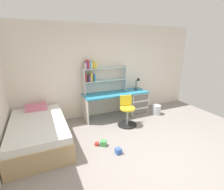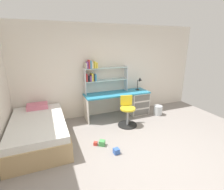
# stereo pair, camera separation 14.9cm
# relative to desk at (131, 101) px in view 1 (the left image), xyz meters

# --- Properties ---
(ground_plane) EXTENTS (6.18, 6.05, 0.02)m
(ground_plane) POSITION_rel_desk_xyz_m (-0.75, -2.20, -0.42)
(ground_plane) COLOR gray
(room_shell) EXTENTS (6.18, 6.05, 2.68)m
(room_shell) POSITION_rel_desk_xyz_m (-2.04, -0.90, 0.94)
(room_shell) COLOR silver
(room_shell) RESTS_ON ground_plane
(desk) EXTENTS (1.96, 0.61, 0.73)m
(desk) POSITION_rel_desk_xyz_m (0.00, 0.00, 0.00)
(desk) COLOR teal
(desk) RESTS_ON ground_plane
(bookshelf_hutch) EXTENTS (1.31, 0.22, 0.98)m
(bookshelf_hutch) POSITION_rel_desk_xyz_m (-1.02, 0.19, 0.90)
(bookshelf_hutch) COLOR silver
(bookshelf_hutch) RESTS_ON desk
(desk_lamp) EXTENTS (0.20, 0.17, 0.38)m
(desk_lamp) POSITION_rel_desk_xyz_m (0.28, 0.05, 0.58)
(desk_lamp) COLOR black
(desk_lamp) RESTS_ON desk
(swivel_chair) EXTENTS (0.52, 0.52, 0.80)m
(swivel_chair) POSITION_rel_desk_xyz_m (-0.51, -0.68, -0.09)
(swivel_chair) COLOR black
(swivel_chair) RESTS_ON ground_plane
(bed_platform) EXTENTS (1.18, 2.00, 0.66)m
(bed_platform) POSITION_rel_desk_xyz_m (-2.73, -0.68, -0.13)
(bed_platform) COLOR tan
(bed_platform) RESTS_ON ground_plane
(waste_bin) EXTENTS (0.27, 0.27, 0.29)m
(waste_bin) POSITION_rel_desk_xyz_m (0.70, -0.40, -0.26)
(waste_bin) COLOR silver
(waste_bin) RESTS_ON ground_plane
(toy_block_green_0) EXTENTS (0.16, 0.16, 0.12)m
(toy_block_green_0) POSITION_rel_desk_xyz_m (-1.47, -1.36, -0.35)
(toy_block_green_0) COLOR #479E51
(toy_block_green_0) RESTS_ON ground_plane
(toy_block_blue_1) EXTENTS (0.12, 0.12, 0.11)m
(toy_block_blue_1) POSITION_rel_desk_xyz_m (-1.29, -1.74, -0.35)
(toy_block_blue_1) COLOR #3860B7
(toy_block_blue_1) RESTS_ON ground_plane
(toy_block_red_2) EXTENTS (0.11, 0.11, 0.08)m
(toy_block_red_2) POSITION_rel_desk_xyz_m (-1.60, -1.29, -0.37)
(toy_block_red_2) COLOR red
(toy_block_red_2) RESTS_ON ground_plane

